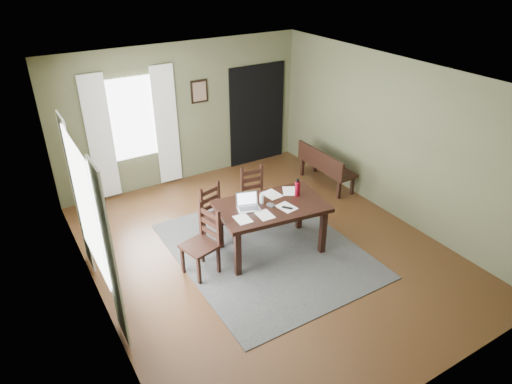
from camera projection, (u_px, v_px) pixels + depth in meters
ground at (266, 250)px, 7.17m from camera, size 5.00×6.00×0.01m
room_shell at (267, 144)px, 6.30m from camera, size 5.02×6.02×2.71m
rug at (266, 250)px, 7.16m from camera, size 2.60×3.20×0.01m
dining_table at (271, 210)px, 6.84m from camera, size 1.72×1.17×0.80m
chair_end at (203, 242)px, 6.47m from camera, size 0.55×0.55×1.03m
chair_back_left at (216, 215)px, 7.20m from camera, size 0.51×0.51×0.94m
chair_back_right at (255, 195)px, 7.75m from camera, size 0.47×0.47×0.95m
bench at (325, 164)px, 8.88m from camera, size 0.43×1.34×0.76m
laptop at (248, 204)px, 6.69m from camera, size 0.39×0.34×0.22m
computer_mouse at (271, 205)px, 6.74m from camera, size 0.10×0.12×0.04m
tv_remote at (287, 208)px, 6.69m from camera, size 0.14×0.15×0.02m
drinking_glass at (262, 199)px, 6.79m from camera, size 0.09×0.09×0.15m
water_bottle at (297, 188)px, 6.98m from camera, size 0.10×0.10×0.28m
paper_a at (243, 219)px, 6.43m from camera, size 0.22×0.28×0.00m
paper_b at (286, 207)px, 6.72m from camera, size 0.26×0.32×0.00m
paper_c at (272, 194)px, 7.06m from camera, size 0.26×0.32×0.00m
paper_d at (290, 191)px, 7.16m from camera, size 0.34×0.37×0.00m
paper_e at (265, 215)px, 6.52m from camera, size 0.22×0.28×0.00m
window_left at (85, 206)px, 5.49m from camera, size 0.01×1.30×1.70m
window_back at (132, 119)px, 8.24m from camera, size 1.00×0.01×1.50m
curtain_left_near at (110, 257)px, 5.01m from camera, size 0.03×0.48×2.30m
curtain_left_far at (77, 196)px, 6.24m from camera, size 0.03×0.48×2.30m
curtain_back_left at (100, 139)px, 8.06m from camera, size 0.44×0.03×2.30m
curtain_back_right at (167, 126)px, 8.62m from camera, size 0.44×0.03×2.30m
framed_picture at (199, 91)px, 8.71m from camera, size 0.34×0.03×0.44m
doorway_back at (257, 115)px, 9.64m from camera, size 1.30×0.03×2.10m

